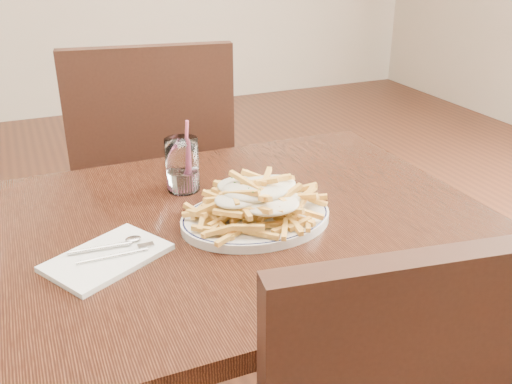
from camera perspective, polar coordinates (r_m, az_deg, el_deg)
name	(u,v)px	position (r m, az deg, el deg)	size (l,w,h in m)	color
table	(203,257)	(1.21, -5.32, -6.47)	(1.20, 0.80, 0.75)	black
chair_far	(154,180)	(1.84, -10.20, 1.18)	(0.53, 0.53, 1.02)	black
fries_plate	(256,218)	(1.17, 0.00, -2.63)	(0.37, 0.35, 0.02)	white
loaded_fries	(256,195)	(1.15, 0.00, -0.31)	(0.30, 0.26, 0.08)	gold
napkin	(107,258)	(1.08, -14.66, -6.36)	(0.21, 0.14, 0.01)	white
cutlery	(106,253)	(1.08, -14.76, -5.89)	(0.16, 0.05, 0.01)	silver
water_glass	(183,168)	(1.31, -7.35, 2.40)	(0.08, 0.08, 0.17)	white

